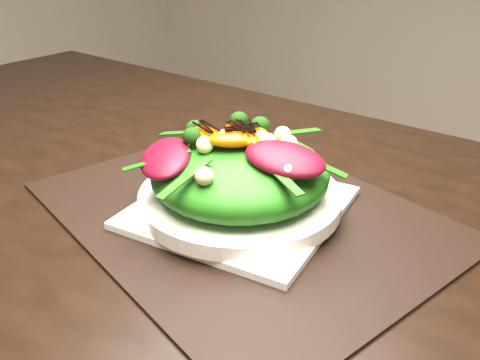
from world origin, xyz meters
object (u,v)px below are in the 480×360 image
Objects in this scene: placemat at (240,211)px; plate_base at (240,207)px; dining_table at (142,192)px; salad_bowl at (240,197)px; orange_segment at (250,132)px; lettuce_mound at (240,173)px.

placemat is 0.01m from plate_base.
salad_bowl is at bearing 4.83° from dining_table.
placemat is at bearing -80.11° from orange_segment.
orange_segment is (-0.00, 0.03, 0.08)m from salad_bowl.
dining_table reaches higher than lettuce_mound.
placemat is 7.97× the size of orange_segment.
dining_table is at bearing -175.17° from plate_base.
salad_bowl is at bearing -80.11° from orange_segment.
lettuce_mound reaches higher than plate_base.
orange_segment reaches higher than plate_base.
lettuce_mound reaches higher than placemat.
salad_bowl is 0.08m from orange_segment.
placemat is 0.10m from orange_segment.
plate_base is at bearing -80.11° from orange_segment.
lettuce_mound is (0.00, 0.00, 0.05)m from plate_base.
lettuce_mound is 3.53× the size of orange_segment.
salad_bowl is 1.15× the size of lettuce_mound.
plate_base reaches higher than placemat.
placemat is 2.26× the size of lettuce_mound.
dining_table is 25.94× the size of orange_segment.
dining_table reaches higher than salad_bowl.
placemat is at bearing 4.83° from dining_table.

